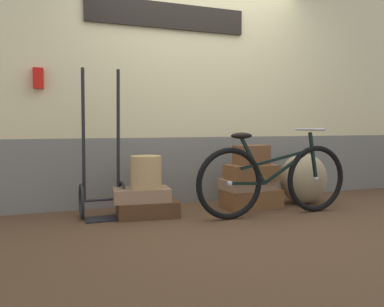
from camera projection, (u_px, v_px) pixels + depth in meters
ground at (228, 218)px, 3.91m from camera, size 8.44×5.20×0.06m
station_building at (198, 84)px, 4.61m from camera, size 6.44×0.74×2.72m
suitcase_0 at (147, 209)px, 3.84m from camera, size 0.61×0.43×0.15m
suitcase_1 at (141, 194)px, 3.82m from camera, size 0.57×0.39×0.13m
suitcase_2 at (251, 198)px, 4.25m from camera, size 0.62×0.37×0.20m
suitcase_3 at (247, 184)px, 4.23m from camera, size 0.55×0.40×0.11m
suitcase_4 at (251, 172)px, 4.20m from camera, size 0.52×0.33×0.16m
suitcase_5 at (251, 155)px, 4.21m from camera, size 0.36×0.25×0.21m
wicker_basket at (146, 172)px, 3.79m from camera, size 0.30×0.30×0.31m
luggage_trolley at (102, 186)px, 3.78m from camera, size 0.41×0.39×1.41m
burlap_sack at (303, 178)px, 4.47m from camera, size 0.55×0.46×0.57m
bicycle at (274, 179)px, 3.87m from camera, size 1.66×0.46×0.86m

